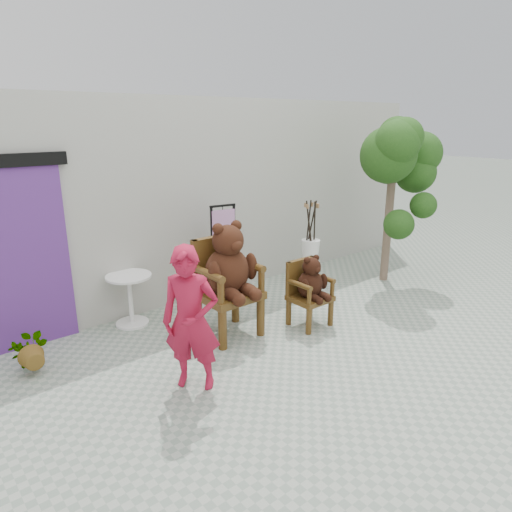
{
  "coord_description": "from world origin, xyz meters",
  "views": [
    {
      "loc": [
        -4.06,
        -3.13,
        2.69
      ],
      "look_at": [
        -0.39,
        1.33,
        0.95
      ],
      "focal_mm": 32.0,
      "sensor_mm": 36.0,
      "label": 1
    }
  ],
  "objects_px": {
    "display_stand": "(224,266)",
    "tree": "(400,158)",
    "chair_small": "(310,285)",
    "chair_big": "(228,272)",
    "stool_bucket": "(310,250)",
    "person": "(191,321)",
    "cafe_table": "(130,294)"
  },
  "relations": [
    {
      "from": "display_stand",
      "to": "tree",
      "type": "distance_m",
      "value": 3.32
    },
    {
      "from": "chair_small",
      "to": "chair_big",
      "type": "bearing_deg",
      "value": 155.21
    },
    {
      "from": "stool_bucket",
      "to": "tree",
      "type": "height_order",
      "value": "tree"
    },
    {
      "from": "chair_big",
      "to": "person",
      "type": "distance_m",
      "value": 1.35
    },
    {
      "from": "chair_big",
      "to": "display_stand",
      "type": "bearing_deg",
      "value": 57.13
    },
    {
      "from": "person",
      "to": "display_stand",
      "type": "height_order",
      "value": "person"
    },
    {
      "from": "chair_big",
      "to": "tree",
      "type": "distance_m",
      "value": 3.57
    },
    {
      "from": "chair_big",
      "to": "tree",
      "type": "bearing_deg",
      "value": -2.37
    },
    {
      "from": "cafe_table",
      "to": "display_stand",
      "type": "height_order",
      "value": "display_stand"
    },
    {
      "from": "display_stand",
      "to": "stool_bucket",
      "type": "xyz_separation_m",
      "value": [
        1.49,
        -0.34,
        0.06
      ]
    },
    {
      "from": "tree",
      "to": "chair_small",
      "type": "bearing_deg",
      "value": -172.07
    },
    {
      "from": "chair_big",
      "to": "chair_small",
      "type": "height_order",
      "value": "chair_big"
    },
    {
      "from": "chair_small",
      "to": "stool_bucket",
      "type": "relative_size",
      "value": 0.67
    },
    {
      "from": "person",
      "to": "tree",
      "type": "height_order",
      "value": "tree"
    },
    {
      "from": "person",
      "to": "tree",
      "type": "bearing_deg",
      "value": 55.57
    },
    {
      "from": "display_stand",
      "to": "stool_bucket",
      "type": "distance_m",
      "value": 1.53
    },
    {
      "from": "chair_small",
      "to": "person",
      "type": "xyz_separation_m",
      "value": [
        -2.06,
        -0.38,
        0.22
      ]
    },
    {
      "from": "chair_big",
      "to": "display_stand",
      "type": "relative_size",
      "value": 0.99
    },
    {
      "from": "cafe_table",
      "to": "stool_bucket",
      "type": "distance_m",
      "value": 2.95
    },
    {
      "from": "chair_small",
      "to": "tree",
      "type": "bearing_deg",
      "value": 7.93
    },
    {
      "from": "cafe_table",
      "to": "tree",
      "type": "bearing_deg",
      "value": -16.12
    },
    {
      "from": "chair_big",
      "to": "tree",
      "type": "xyz_separation_m",
      "value": [
        3.35,
        -0.14,
        1.23
      ]
    },
    {
      "from": "chair_small",
      "to": "tree",
      "type": "xyz_separation_m",
      "value": [
        2.34,
        0.33,
        1.52
      ]
    },
    {
      "from": "tree",
      "to": "stool_bucket",
      "type": "bearing_deg",
      "value": 152.72
    },
    {
      "from": "chair_big",
      "to": "person",
      "type": "height_order",
      "value": "person"
    },
    {
      "from": "display_stand",
      "to": "stool_bucket",
      "type": "bearing_deg",
      "value": -3.26
    },
    {
      "from": "person",
      "to": "cafe_table",
      "type": "distance_m",
      "value": 1.96
    },
    {
      "from": "chair_big",
      "to": "cafe_table",
      "type": "bearing_deg",
      "value": 128.24
    },
    {
      "from": "stool_bucket",
      "to": "cafe_table",
      "type": "bearing_deg",
      "value": 169.37
    },
    {
      "from": "chair_small",
      "to": "person",
      "type": "height_order",
      "value": "person"
    },
    {
      "from": "chair_small",
      "to": "display_stand",
      "type": "xyz_separation_m",
      "value": [
        -0.44,
        1.34,
        0.02
      ]
    },
    {
      "from": "cafe_table",
      "to": "stool_bucket",
      "type": "height_order",
      "value": "stool_bucket"
    }
  ]
}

